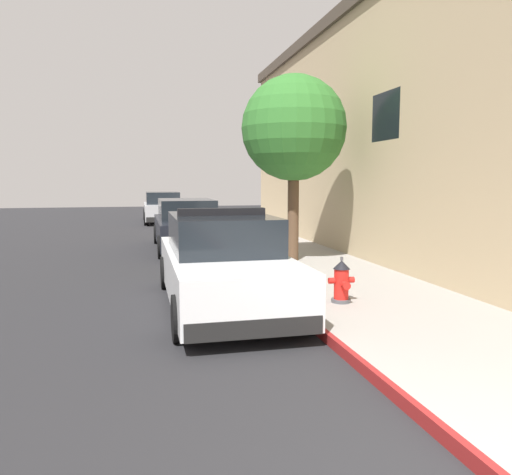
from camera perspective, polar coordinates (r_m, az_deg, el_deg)
ground_plane at (r=12.70m, az=-22.23°, el=-4.13°), size 30.51×60.00×0.20m
sidewalk_pavement at (r=13.13m, az=4.58°, el=-2.57°), size 3.09×60.00×0.14m
curb_painted_edge at (r=12.74m, az=-2.24°, el=-2.83°), size 0.08×60.00×0.14m
storefront_building at (r=13.71m, az=26.27°, el=11.42°), size 6.40×24.03×6.92m
police_cruiser at (r=8.48m, az=-3.85°, el=-2.98°), size 1.94×4.84×1.68m
parked_car_silver_ahead at (r=15.71m, az=-7.94°, el=1.35°), size 1.94×4.84×1.56m
parked_car_dark_far at (r=26.20m, az=-10.65°, el=3.36°), size 1.94×4.84×1.56m
fire_hydrant at (r=8.33m, az=9.77°, el=-4.99°), size 0.44×0.40×0.76m
street_tree at (r=12.55m, az=4.37°, el=12.29°), size 2.59×2.59×4.58m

